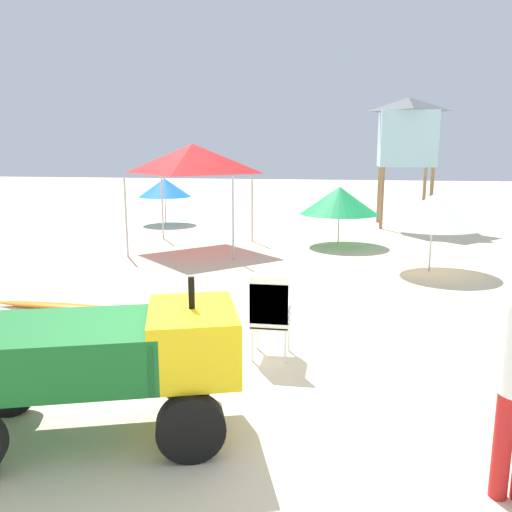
% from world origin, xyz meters
% --- Properties ---
extents(ground, '(80.00, 80.00, 0.00)m').
position_xyz_m(ground, '(0.00, 0.00, 0.00)').
color(ground, beige).
extents(utility_cart, '(2.79, 1.96, 1.50)m').
position_xyz_m(utility_cart, '(-1.00, -0.70, 0.78)').
color(utility_cart, '#146023').
rests_on(utility_cart, ground).
extents(stacked_plastic_chairs, '(0.48, 0.48, 1.11)m').
position_xyz_m(stacked_plastic_chairs, '(0.25, 1.35, 0.65)').
color(stacked_plastic_chairs, white).
rests_on(stacked_plastic_chairs, ground).
extents(surfboard_pile, '(2.42, 0.75, 0.32)m').
position_xyz_m(surfboard_pile, '(-3.24, 2.17, 0.16)').
color(surfboard_pile, orange).
rests_on(surfboard_pile, ground).
extents(popup_canopy, '(2.73, 2.73, 2.76)m').
position_xyz_m(popup_canopy, '(-2.78, 8.57, 2.38)').
color(popup_canopy, '#B2B2B7').
rests_on(popup_canopy, ground).
extents(lifeguard_tower, '(1.98, 1.98, 4.28)m').
position_xyz_m(lifeguard_tower, '(3.16, 13.73, 3.16)').
color(lifeguard_tower, olive).
rests_on(lifeguard_tower, ground).
extents(beach_umbrella_left, '(2.15, 2.15, 1.61)m').
position_xyz_m(beach_umbrella_left, '(1.02, 9.69, 1.24)').
color(beach_umbrella_left, beige).
rests_on(beach_umbrella_left, ground).
extents(beach_umbrella_mid, '(1.84, 1.84, 1.60)m').
position_xyz_m(beach_umbrella_mid, '(-5.07, 12.95, 1.28)').
color(beach_umbrella_mid, beige).
rests_on(beach_umbrella_mid, ground).
extents(beach_umbrella_far, '(2.05, 2.05, 1.69)m').
position_xyz_m(beach_umbrella_far, '(3.02, 6.76, 1.33)').
color(beach_umbrella_far, beige).
rests_on(beach_umbrella_far, ground).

